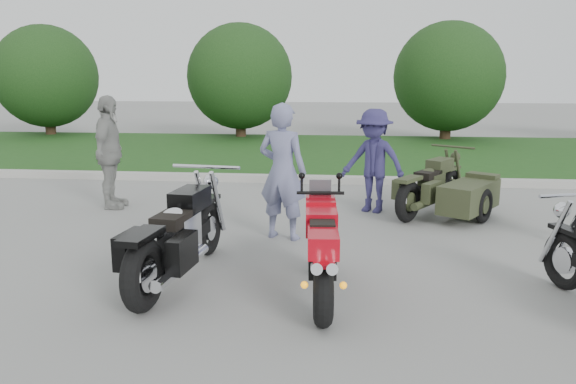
# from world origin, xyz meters

# --- Properties ---
(ground) EXTENTS (80.00, 80.00, 0.00)m
(ground) POSITION_xyz_m (0.00, 0.00, 0.00)
(ground) COLOR gray
(ground) RESTS_ON ground
(curb) EXTENTS (60.00, 0.30, 0.15)m
(curb) POSITION_xyz_m (0.00, 6.00, 0.07)
(curb) COLOR #B0AEA6
(curb) RESTS_ON ground
(grass_strip) EXTENTS (60.00, 8.00, 0.14)m
(grass_strip) POSITION_xyz_m (0.00, 10.15, 0.07)
(grass_strip) COLOR #2B581E
(grass_strip) RESTS_ON ground
(tree_far_left) EXTENTS (3.60, 3.60, 4.00)m
(tree_far_left) POSITION_xyz_m (-10.00, 13.50, 2.19)
(tree_far_left) COLOR #3F2B1C
(tree_far_left) RESTS_ON ground
(tree_mid_left) EXTENTS (3.60, 3.60, 4.00)m
(tree_mid_left) POSITION_xyz_m (-3.00, 13.50, 2.19)
(tree_mid_left) COLOR #3F2B1C
(tree_mid_left) RESTS_ON ground
(tree_mid_right) EXTENTS (3.60, 3.60, 4.00)m
(tree_mid_right) POSITION_xyz_m (4.00, 13.50, 2.19)
(tree_mid_right) COLOR #3F2B1C
(tree_mid_right) RESTS_ON ground
(sportbike_red) EXTENTS (0.41, 2.00, 0.95)m
(sportbike_red) POSITION_xyz_m (0.43, -0.33, 0.56)
(sportbike_red) COLOR black
(sportbike_red) RESTS_ON ground
(cruiser_left) EXTENTS (0.54, 2.56, 0.99)m
(cruiser_left) POSITION_xyz_m (-1.20, -0.02, 0.50)
(cruiser_left) COLOR black
(cruiser_left) RESTS_ON ground
(cruiser_sidecar) EXTENTS (1.82, 2.14, 0.89)m
(cruiser_sidecar) POSITION_xyz_m (2.39, 3.27, 0.41)
(cruiser_sidecar) COLOR black
(cruiser_sidecar) RESTS_ON ground
(person_stripe) EXTENTS (0.81, 0.65, 1.93)m
(person_stripe) POSITION_xyz_m (-0.22, 1.83, 0.97)
(person_stripe) COLOR slate
(person_stripe) RESTS_ON ground
(person_denim) EXTENTS (1.30, 1.06, 1.75)m
(person_denim) POSITION_xyz_m (1.13, 3.54, 0.87)
(person_denim) COLOR navy
(person_denim) RESTS_ON ground
(person_back) EXTENTS (0.61, 1.19, 1.96)m
(person_back) POSITION_xyz_m (-3.40, 3.36, 0.98)
(person_back) COLOR #979792
(person_back) RESTS_ON ground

